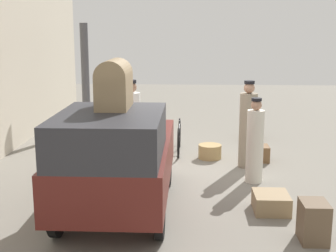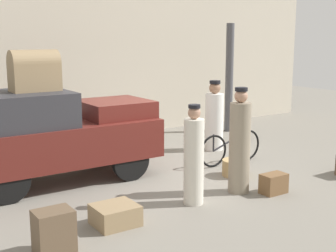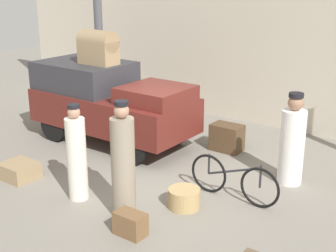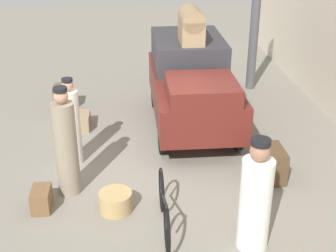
% 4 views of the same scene
% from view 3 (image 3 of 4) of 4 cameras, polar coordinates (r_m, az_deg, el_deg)
% --- Properties ---
extents(ground_plane, '(30.00, 30.00, 0.00)m').
position_cam_3_polar(ground_plane, '(8.81, -1.83, -5.97)').
color(ground_plane, gray).
extents(station_building_facade, '(16.00, 0.15, 4.50)m').
position_cam_3_polar(station_building_facade, '(11.60, 10.79, 11.14)').
color(station_building_facade, beige).
rests_on(station_building_facade, ground).
extents(canopy_pillar_left, '(0.22, 0.22, 3.03)m').
position_cam_3_polar(canopy_pillar_left, '(12.85, -8.32, 8.60)').
color(canopy_pillar_left, '#4C4C51').
rests_on(canopy_pillar_left, ground).
extents(truck, '(3.67, 1.62, 1.73)m').
position_cam_3_polar(truck, '(10.33, -7.28, 3.16)').
color(truck, black).
rests_on(truck, ground).
extents(bicycle, '(1.64, 0.04, 0.73)m').
position_cam_3_polar(bicycle, '(7.84, 7.98, -6.51)').
color(bicycle, black).
rests_on(bicycle, ground).
extents(wicker_basket, '(0.52, 0.52, 0.32)m').
position_cam_3_polar(wicker_basket, '(7.60, 1.98, -8.78)').
color(wicker_basket, tan).
rests_on(wicker_basket, ground).
extents(porter_standing_middle, '(0.37, 0.37, 1.84)m').
position_cam_3_polar(porter_standing_middle, '(7.11, -5.49, -4.69)').
color(porter_standing_middle, gray).
rests_on(porter_standing_middle, ground).
extents(porter_carrying_trunk, '(0.43, 0.43, 1.66)m').
position_cam_3_polar(porter_carrying_trunk, '(8.51, 14.90, -2.06)').
color(porter_carrying_trunk, white).
rests_on(porter_carrying_trunk, ground).
extents(porter_with_bicycle, '(0.33, 0.33, 1.63)m').
position_cam_3_polar(porter_with_bicycle, '(7.79, -11.08, -3.64)').
color(porter_with_bicycle, silver).
rests_on(porter_with_bicycle, ground).
extents(trunk_wicker_pale, '(0.45, 0.28, 0.35)m').
position_cam_3_polar(trunk_wicker_pale, '(6.87, -4.61, -11.81)').
color(trunk_wicker_pale, brown).
rests_on(trunk_wicker_pale, ground).
extents(trunk_umber_medium, '(0.62, 0.56, 0.30)m').
position_cam_3_polar(trunk_umber_medium, '(9.04, -17.67, -5.20)').
color(trunk_umber_medium, '#937A56').
rests_on(trunk_umber_medium, ground).
extents(suitcase_tan_flat, '(0.65, 0.44, 0.57)m').
position_cam_3_polar(suitcase_tan_flat, '(9.98, 7.18, -1.41)').
color(suitcase_tan_flat, '#4C3823').
rests_on(suitcase_tan_flat, ground).
extents(trunk_on_truck_roof, '(0.84, 0.46, 0.73)m').
position_cam_3_polar(trunk_on_truck_roof, '(10.27, -8.52, 9.51)').
color(trunk_on_truck_roof, '#937A56').
rests_on(trunk_on_truck_roof, truck).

